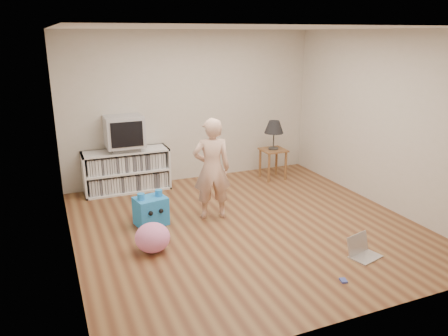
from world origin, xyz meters
name	(u,v)px	position (x,y,z in m)	size (l,w,h in m)	color
ground	(245,225)	(0.00, 0.00, 0.00)	(4.50, 4.50, 0.00)	brown
walls	(247,133)	(0.00, 0.00, 1.30)	(4.52, 4.52, 2.60)	beige
ceiling	(248,28)	(0.00, 0.00, 2.60)	(4.50, 4.50, 0.01)	white
media_unit	(127,170)	(-1.23, 2.04, 0.35)	(1.40, 0.45, 0.70)	white
dvd_deck	(125,148)	(-1.23, 2.02, 0.73)	(0.45, 0.35, 0.07)	gray
crt_tv	(124,131)	(-1.23, 2.02, 1.02)	(0.60, 0.53, 0.50)	#ADADB2
side_table	(273,156)	(1.33, 1.65, 0.42)	(0.42, 0.42, 0.55)	brown
table_lamp	(274,128)	(1.33, 1.65, 0.94)	(0.34, 0.34, 0.52)	#333333
person	(212,169)	(-0.32, 0.44, 0.73)	(0.53, 0.35, 1.45)	beige
laptop	(362,250)	(0.91, -1.31, 0.07)	(0.42, 0.37, 0.25)	silver
playing_cards	(343,280)	(0.36, -1.69, 0.01)	(0.07, 0.09, 0.02)	#4352B3
plush_blue	(151,211)	(-1.19, 0.53, 0.20)	(0.47, 0.41, 0.48)	#1E87E3
plush_pink	(153,238)	(-1.35, -0.24, 0.18)	(0.43, 0.43, 0.36)	pink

